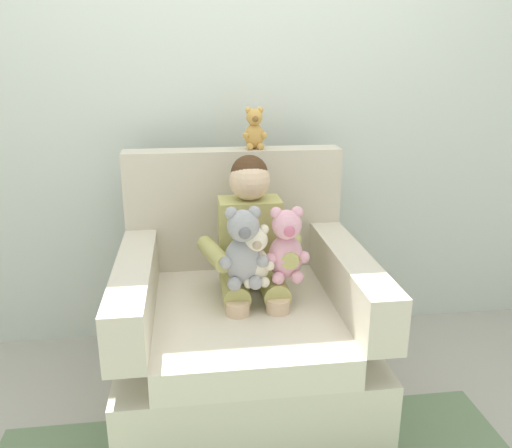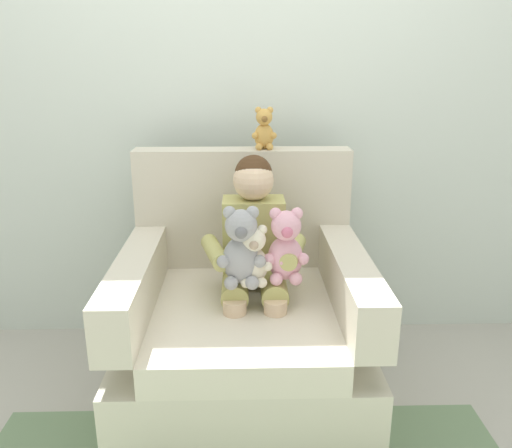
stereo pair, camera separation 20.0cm
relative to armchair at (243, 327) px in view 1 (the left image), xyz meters
The scene contains 8 objects.
ground_plane 0.33m from the armchair, 90.00° to the right, with size 8.00×8.00×0.00m, color #ADA89E.
back_wall 1.16m from the armchair, 90.00° to the left, with size 6.00×0.10×2.60m, color silver.
armchair is the anchor object (origin of this frame).
seated_child 0.36m from the armchair, 42.02° to the left, with size 0.45×0.39×0.82m.
plush_cream 0.39m from the armchair, 70.66° to the right, with size 0.14×0.12×0.24m.
plush_grey 0.42m from the armchair, 93.51° to the right, with size 0.19×0.15×0.32m.
plush_pink 0.44m from the armchair, 27.04° to the right, with size 0.18×0.15×0.30m.
plush_honey_on_backrest 0.88m from the armchair, 75.02° to the left, with size 0.11×0.09×0.19m.
Camera 1 is at (-0.20, -1.94, 1.43)m, focal length 36.50 mm.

